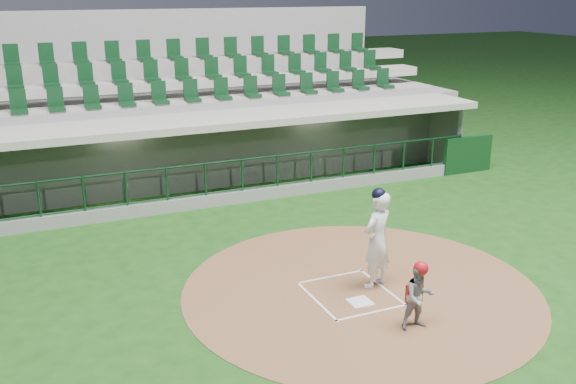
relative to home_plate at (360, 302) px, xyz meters
name	(u,v)px	position (x,y,z in m)	size (l,w,h in m)	color
ground	(343,288)	(0.00, 0.70, -0.02)	(120.00, 120.00, 0.00)	#153F12
dirt_circle	(361,289)	(0.30, 0.50, -0.02)	(7.20, 7.20, 0.01)	brown
home_plate	(360,302)	(0.00, 0.00, 0.00)	(0.43, 0.43, 0.02)	white
batter_box_chalk	(350,294)	(0.00, 0.40, 0.00)	(1.55, 1.80, 0.01)	white
dugout_structure	(222,154)	(0.04, 8.53, 0.93)	(16.40, 3.70, 3.00)	slate
seating_deck	(193,121)	(0.00, 11.61, 1.40)	(17.00, 6.72, 5.15)	gray
batter	(377,239)	(0.64, 0.52, 1.03)	(0.97, 1.01, 2.10)	white
catcher	(419,295)	(0.46, -1.23, 0.62)	(0.63, 0.51, 1.28)	gray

